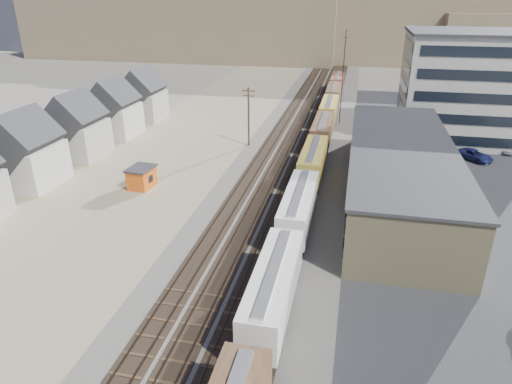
% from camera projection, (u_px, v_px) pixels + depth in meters
% --- Properties ---
extents(ground, '(300.00, 300.00, 0.00)m').
position_uv_depth(ground, '(233.00, 299.00, 39.42)').
color(ground, '#6B6356').
rests_on(ground, ground).
extents(ballast_bed, '(18.00, 200.00, 0.06)m').
position_uv_depth(ballast_bed, '(304.00, 135.00, 84.08)').
color(ballast_bed, '#4C4742').
rests_on(ballast_bed, ground).
extents(dirt_yard, '(24.00, 180.00, 0.03)m').
position_uv_depth(dirt_yard, '(182.00, 145.00, 79.10)').
color(dirt_yard, '#7E7157').
rests_on(dirt_yard, ground).
extents(asphalt_lot, '(26.00, 120.00, 0.04)m').
position_uv_depth(asphalt_lot, '(441.00, 174.00, 66.34)').
color(asphalt_lot, '#232326').
rests_on(asphalt_lot, ground).
extents(rail_tracks, '(11.40, 200.00, 0.24)m').
position_uv_depth(rail_tracks, '(301.00, 135.00, 84.15)').
color(rail_tracks, black).
rests_on(rail_tracks, ground).
extents(freight_train, '(3.00, 119.74, 4.46)m').
position_uv_depth(freight_train, '(318.00, 144.00, 70.15)').
color(freight_train, black).
rests_on(freight_train, ground).
extents(warehouse, '(12.40, 40.40, 7.25)m').
position_uv_depth(warehouse, '(399.00, 171.00, 57.33)').
color(warehouse, tan).
rests_on(warehouse, ground).
extents(office_tower, '(22.60, 18.60, 18.45)m').
position_uv_depth(office_tower, '(469.00, 86.00, 79.26)').
color(office_tower, '#9E998E').
rests_on(office_tower, ground).
extents(utility_pole_north, '(2.20, 0.32, 10.00)m').
position_uv_depth(utility_pole_north, '(249.00, 115.00, 76.48)').
color(utility_pole_north, '#382619').
rests_on(utility_pole_north, ground).
extents(radio_mast, '(1.20, 0.16, 18.00)m').
position_uv_depth(radio_mast, '(343.00, 77.00, 88.16)').
color(radio_mast, black).
rests_on(radio_mast, ground).
extents(townhouse_row, '(8.15, 68.16, 10.47)m').
position_uv_depth(townhouse_row, '(53.00, 141.00, 66.71)').
color(townhouse_row, '#B7B2A8').
rests_on(townhouse_row, ground).
extents(hills_north, '(265.00, 80.00, 32.00)m').
position_uv_depth(hills_north, '(341.00, 19.00, 183.71)').
color(hills_north, brown).
rests_on(hills_north, ground).
extents(maintenance_shed, '(3.37, 4.19, 2.89)m').
position_uv_depth(maintenance_shed, '(142.00, 177.00, 61.32)').
color(maintenance_shed, '#D95614').
rests_on(maintenance_shed, ground).
extents(parked_car_blue, '(5.86, 6.16, 1.62)m').
position_uv_depth(parked_car_blue, '(475.00, 155.00, 71.53)').
color(parked_car_blue, navy).
rests_on(parked_car_blue, ground).
extents(parked_car_far, '(2.33, 4.60, 1.50)m').
position_uv_depth(parked_car_far, '(507.00, 148.00, 74.85)').
color(parked_car_far, silver).
rests_on(parked_car_far, ground).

